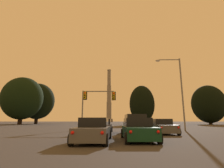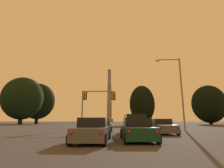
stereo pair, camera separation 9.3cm
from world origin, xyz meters
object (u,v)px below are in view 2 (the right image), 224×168
Objects in this scene: street_lamp at (178,86)px; smokestack at (109,101)px; suv_center_lane_front at (135,124)px; sedan_center_lane_second at (137,130)px; traffic_light_overhead_left at (94,100)px; sedan_left_lane_front at (102,126)px; sedan_right_lane_front at (161,127)px; sedan_left_lane_second at (93,130)px.

smokestack is at bearing 95.52° from street_lamp.
suv_center_lane_front is 9.57m from street_lamp.
sedan_center_lane_second is 14.01m from traffic_light_overhead_left.
smokestack reaches higher than street_lamp.
sedan_center_lane_second is (2.77, -6.85, 0.00)m from sedan_left_lane_front.
sedan_right_lane_front and sedan_left_lane_front have the same top height.
sedan_right_lane_front is 2.63m from suv_center_lane_front.
street_lamp is at bearing 51.16° from sedan_right_lane_front.
sedan_center_lane_second is at bearing -119.89° from sedan_right_lane_front.
sedan_left_lane_front is 7.11m from traffic_light_overhead_left.
sedan_center_lane_second is at bearing -122.09° from street_lamp.
smokestack is at bearing 92.37° from sedan_left_lane_front.
suv_center_lane_front is at bearing -87.11° from smokestack.
smokestack is at bearing 91.04° from traffic_light_overhead_left.
street_lamp is 144.99m from smokestack.
sedan_center_lane_second is at bearing -67.24° from sedan_left_lane_front.
suv_center_lane_front is 0.91× the size of traffic_light_overhead_left.
sedan_right_lane_front is 0.87× the size of traffic_light_overhead_left.
sedan_center_lane_second is 0.50× the size of street_lamp.
sedan_center_lane_second and sedan_left_lane_second have the same top height.
street_lamp reaches higher than sedan_right_lane_front.
sedan_left_lane_front is 0.95× the size of suv_center_lane_front.
sedan_left_lane_front is at bearing -88.35° from smokestack.
sedan_left_lane_front is 11.63m from street_lamp.
smokestack reaches higher than sedan_right_lane_front.
traffic_light_overhead_left is at bearing 98.34° from sedan_left_lane_second.
sedan_left_lane_second is 0.87× the size of traffic_light_overhead_left.
sedan_left_lane_second is 15.95m from street_lamp.
sedan_left_lane_front is at bearing 168.61° from sedan_right_lane_front.
sedan_left_lane_front is 1.00× the size of sedan_left_lane_second.
sedan_left_lane_front is 149.01m from smokestack.
sedan_left_lane_second is at bearing -89.25° from sedan_left_lane_front.
smokestack is (-13.87, 143.64, 14.11)m from street_lamp.
traffic_light_overhead_left reaches higher than sedan_left_lane_second.
sedan_center_lane_second is at bearing 16.02° from sedan_left_lane_second.
sedan_center_lane_second is at bearing -87.40° from smokestack.
street_lamp is at bearing -84.48° from smokestack.
suv_center_lane_front is 150.26m from smokestack.
suv_center_lane_front is at bearing -140.58° from street_lamp.
sedan_center_lane_second is (-3.10, -5.89, 0.00)m from sedan_right_lane_front.
traffic_light_overhead_left is at bearing -88.96° from smokestack.
sedan_left_lane_front is 7.39m from sedan_center_lane_second.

